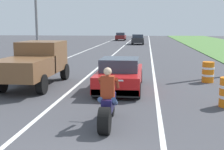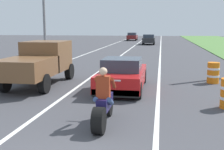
{
  "view_description": "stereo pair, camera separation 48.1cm",
  "coord_description": "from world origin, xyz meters",
  "px_view_note": "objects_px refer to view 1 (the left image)",
  "views": [
    {
      "loc": [
        1.38,
        -4.38,
        2.7
      ],
      "look_at": [
        0.18,
        5.74,
        1.0
      ],
      "focal_mm": 47.13,
      "sensor_mm": 36.0,
      "label": 1
    },
    {
      "loc": [
        1.86,
        -4.32,
        2.7
      ],
      "look_at": [
        0.18,
        5.74,
        1.0
      ],
      "focal_mm": 47.13,
      "sensor_mm": 36.0,
      "label": 2
    }
  ],
  "objects_px": {
    "motorcycle_with_rider": "(108,105)",
    "pickup_truck_left_lane_brown": "(35,62)",
    "distant_car_further_ahead": "(121,36)",
    "traffic_light_mast_near": "(60,6)",
    "sports_car_red": "(120,75)",
    "construction_barrel_mid": "(208,72)",
    "distant_car_far_ahead": "(138,39)"
  },
  "relations": [
    {
      "from": "motorcycle_with_rider",
      "to": "pickup_truck_left_lane_brown",
      "type": "bearing_deg",
      "value": 128.07
    },
    {
      "from": "motorcycle_with_rider",
      "to": "distant_car_further_ahead",
      "type": "xyz_separation_m",
      "value": [
        -3.97,
        48.55,
        0.18
      ]
    },
    {
      "from": "pickup_truck_left_lane_brown",
      "to": "traffic_light_mast_near",
      "type": "height_order",
      "value": "traffic_light_mast_near"
    },
    {
      "from": "sports_car_red",
      "to": "construction_barrel_mid",
      "type": "relative_size",
      "value": 4.3
    },
    {
      "from": "construction_barrel_mid",
      "to": "distant_car_far_ahead",
      "type": "distance_m",
      "value": 30.18
    },
    {
      "from": "motorcycle_with_rider",
      "to": "construction_barrel_mid",
      "type": "bearing_deg",
      "value": 59.91
    },
    {
      "from": "distant_car_further_ahead",
      "to": "sports_car_red",
      "type": "bearing_deg",
      "value": -84.95
    },
    {
      "from": "sports_car_red",
      "to": "construction_barrel_mid",
      "type": "height_order",
      "value": "sports_car_red"
    },
    {
      "from": "motorcycle_with_rider",
      "to": "distant_car_far_ahead",
      "type": "relative_size",
      "value": 0.55
    },
    {
      "from": "traffic_light_mast_near",
      "to": "construction_barrel_mid",
      "type": "distance_m",
      "value": 10.72
    },
    {
      "from": "motorcycle_with_rider",
      "to": "traffic_light_mast_near",
      "type": "height_order",
      "value": "traffic_light_mast_near"
    },
    {
      "from": "construction_barrel_mid",
      "to": "distant_car_further_ahead",
      "type": "height_order",
      "value": "distant_car_further_ahead"
    },
    {
      "from": "traffic_light_mast_near",
      "to": "motorcycle_with_rider",
      "type": "bearing_deg",
      "value": -68.15
    },
    {
      "from": "distant_car_further_ahead",
      "to": "construction_barrel_mid",
      "type": "bearing_deg",
      "value": -79.19
    },
    {
      "from": "construction_barrel_mid",
      "to": "sports_car_red",
      "type": "bearing_deg",
      "value": -152.45
    },
    {
      "from": "pickup_truck_left_lane_brown",
      "to": "distant_car_further_ahead",
      "type": "xyz_separation_m",
      "value": [
        0.03,
        43.44,
        -0.33
      ]
    },
    {
      "from": "sports_car_red",
      "to": "traffic_light_mast_near",
      "type": "distance_m",
      "value": 9.22
    },
    {
      "from": "sports_car_red",
      "to": "traffic_light_mast_near",
      "type": "relative_size",
      "value": 0.72
    },
    {
      "from": "distant_car_further_ahead",
      "to": "pickup_truck_left_lane_brown",
      "type": "bearing_deg",
      "value": -90.04
    },
    {
      "from": "sports_car_red",
      "to": "construction_barrel_mid",
      "type": "xyz_separation_m",
      "value": [
        4.09,
        2.13,
        -0.13
      ]
    },
    {
      "from": "pickup_truck_left_lane_brown",
      "to": "traffic_light_mast_near",
      "type": "xyz_separation_m",
      "value": [
        -0.78,
        6.81,
        2.94
      ]
    },
    {
      "from": "distant_car_far_ahead",
      "to": "motorcycle_with_rider",
      "type": "bearing_deg",
      "value": -89.46
    },
    {
      "from": "distant_car_far_ahead",
      "to": "traffic_light_mast_near",
      "type": "bearing_deg",
      "value": -100.13
    },
    {
      "from": "motorcycle_with_rider",
      "to": "construction_barrel_mid",
      "type": "relative_size",
      "value": 2.21
    },
    {
      "from": "motorcycle_with_rider",
      "to": "sports_car_red",
      "type": "distance_m",
      "value": 4.75
    },
    {
      "from": "pickup_truck_left_lane_brown",
      "to": "distant_car_further_ahead",
      "type": "bearing_deg",
      "value": 89.96
    },
    {
      "from": "distant_car_far_ahead",
      "to": "construction_barrel_mid",
      "type": "bearing_deg",
      "value": -81.75
    },
    {
      "from": "motorcycle_with_rider",
      "to": "construction_barrel_mid",
      "type": "xyz_separation_m",
      "value": [
        3.99,
        6.88,
        -0.09
      ]
    },
    {
      "from": "sports_car_red",
      "to": "distant_car_far_ahead",
      "type": "bearing_deg",
      "value": 90.44
    },
    {
      "from": "motorcycle_with_rider",
      "to": "pickup_truck_left_lane_brown",
      "type": "distance_m",
      "value": 6.51
    },
    {
      "from": "motorcycle_with_rider",
      "to": "pickup_truck_left_lane_brown",
      "type": "xyz_separation_m",
      "value": [
        -4.0,
        5.11,
        0.51
      ]
    },
    {
      "from": "traffic_light_mast_near",
      "to": "sports_car_red",
      "type": "bearing_deg",
      "value": -56.88
    }
  ]
}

